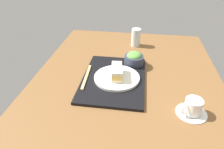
{
  "coord_description": "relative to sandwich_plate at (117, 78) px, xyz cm",
  "views": [
    {
      "loc": [
        87.08,
        5.31,
        61.45
      ],
      "look_at": [
        0.78,
        -7.28,
        5.0
      ],
      "focal_mm": 32.88,
      "sensor_mm": 36.0,
      "label": 1
    }
  ],
  "objects": [
    {
      "name": "ground_plane",
      "position": [
        1.05,
        5.01,
        -3.65
      ],
      "size": [
        140.0,
        100.0,
        3.0
      ],
      "primitive_type": "cube",
      "color": "brown"
    },
    {
      "name": "serving_tray",
      "position": [
        -0.66,
        -1.71,
        -1.4
      ],
      "size": [
        45.34,
        32.21,
        1.49
      ],
      "primitive_type": "cube",
      "color": "black",
      "rests_on": "ground_plane"
    },
    {
      "name": "sandwich_plate",
      "position": [
        0.0,
        0.0,
        0.0
      ],
      "size": [
        23.67,
        23.67,
        1.31
      ],
      "primitive_type": "cylinder",
      "color": "white",
      "rests_on": "serving_tray"
    },
    {
      "name": "sandwich_near",
      "position": [
        -3.11,
        -0.48,
        3.58
      ],
      "size": [
        6.79,
        6.14,
        5.85
      ],
      "color": "beige",
      "rests_on": "sandwich_plate"
    },
    {
      "name": "sandwich_far",
      "position": [
        3.11,
        0.48,
        3.49
      ],
      "size": [
        6.66,
        6.04,
        5.66
      ],
      "color": "beige",
      "rests_on": "sandwich_plate"
    },
    {
      "name": "salad_bowl",
      "position": [
        -16.78,
        7.84,
        2.87
      ],
      "size": [
        11.1,
        11.1,
        7.58
      ],
      "color": "#33384C",
      "rests_on": "serving_tray"
    },
    {
      "name": "chopsticks_pair",
      "position": [
        0.62,
        -16.07,
        -0.31
      ],
      "size": [
        22.98,
        2.68,
        0.7
      ],
      "color": "tan",
      "rests_on": "serving_tray"
    },
    {
      "name": "coffee_cup",
      "position": [
        19.6,
        34.38,
        1.05
      ],
      "size": [
        13.02,
        13.02,
        7.33
      ],
      "color": "white",
      "rests_on": "ground_plane"
    },
    {
      "name": "drinking_glass",
      "position": [
        -45.54,
        7.49,
        3.94
      ],
      "size": [
        6.31,
        6.31,
        12.18
      ],
      "primitive_type": "cylinder",
      "color": "silver",
      "rests_on": "ground_plane"
    }
  ]
}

